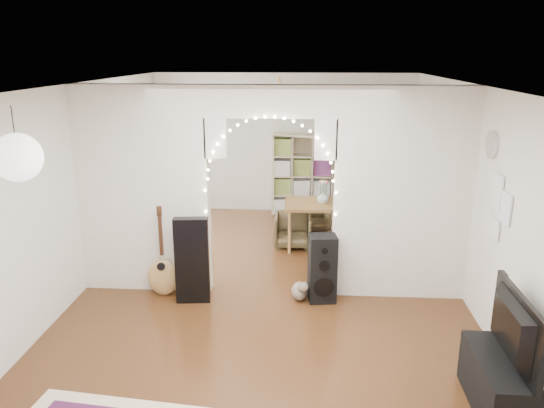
# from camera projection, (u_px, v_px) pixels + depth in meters

# --- Properties ---
(floor) EXTENTS (7.50, 7.50, 0.00)m
(floor) POSITION_uv_depth(u_px,v_px,m) (271.00, 290.00, 7.12)
(floor) COLOR black
(floor) RESTS_ON ground
(ceiling) EXTENTS (5.00, 7.50, 0.02)m
(ceiling) POSITION_uv_depth(u_px,v_px,m) (271.00, 84.00, 6.37)
(ceiling) COLOR white
(ceiling) RESTS_ON wall_back
(wall_back) EXTENTS (5.00, 0.02, 2.70)m
(wall_back) POSITION_uv_depth(u_px,v_px,m) (284.00, 144.00, 10.34)
(wall_back) COLOR silver
(wall_back) RESTS_ON floor
(wall_front) EXTENTS (5.00, 0.02, 2.70)m
(wall_front) POSITION_uv_depth(u_px,v_px,m) (227.00, 354.00, 3.15)
(wall_front) COLOR silver
(wall_front) RESTS_ON floor
(wall_left) EXTENTS (0.02, 7.50, 2.70)m
(wall_left) POSITION_uv_depth(u_px,v_px,m) (80.00, 190.00, 6.90)
(wall_left) COLOR silver
(wall_left) RESTS_ON floor
(wall_right) EXTENTS (0.02, 7.50, 2.70)m
(wall_right) POSITION_uv_depth(u_px,v_px,m) (471.00, 196.00, 6.58)
(wall_right) COLOR silver
(wall_right) RESTS_ON floor
(divider_wall) EXTENTS (5.00, 0.20, 2.70)m
(divider_wall) POSITION_uv_depth(u_px,v_px,m) (271.00, 187.00, 6.72)
(divider_wall) COLOR silver
(divider_wall) RESTS_ON floor
(fairy_lights) EXTENTS (1.64, 0.04, 1.60)m
(fairy_lights) POSITION_uv_depth(u_px,v_px,m) (270.00, 180.00, 6.56)
(fairy_lights) COLOR #FFEABF
(fairy_lights) RESTS_ON divider_wall
(window) EXTENTS (0.04, 1.20, 1.40)m
(window) POSITION_uv_depth(u_px,v_px,m) (127.00, 153.00, 8.59)
(window) COLOR white
(window) RESTS_ON wall_left
(wall_clock) EXTENTS (0.03, 0.31, 0.31)m
(wall_clock) POSITION_uv_depth(u_px,v_px,m) (492.00, 145.00, 5.80)
(wall_clock) COLOR white
(wall_clock) RESTS_ON wall_right
(picture_frames) EXTENTS (0.02, 0.50, 0.70)m
(picture_frames) POSITION_uv_depth(u_px,v_px,m) (498.00, 207.00, 5.58)
(picture_frames) COLOR white
(picture_frames) RESTS_ON wall_right
(paper_lantern) EXTENTS (0.40, 0.40, 0.40)m
(paper_lantern) POSITION_uv_depth(u_px,v_px,m) (18.00, 157.00, 4.32)
(paper_lantern) COLOR white
(paper_lantern) RESTS_ON ceiling
(ceiling_fan) EXTENTS (1.10, 1.10, 0.30)m
(ceiling_fan) POSITION_uv_depth(u_px,v_px,m) (279.00, 96.00, 8.37)
(ceiling_fan) COLOR #D39046
(ceiling_fan) RESTS_ON ceiling
(guitar_case) EXTENTS (0.44, 0.19, 1.11)m
(guitar_case) POSITION_uv_depth(u_px,v_px,m) (192.00, 261.00, 6.64)
(guitar_case) COLOR black
(guitar_case) RESTS_ON floor
(acoustic_guitar) EXTENTS (0.43, 0.19, 1.03)m
(acoustic_guitar) POSITION_uv_depth(u_px,v_px,m) (162.00, 263.00, 6.84)
(acoustic_guitar) COLOR #B67A48
(acoustic_guitar) RESTS_ON floor
(tabby_cat) EXTENTS (0.30, 0.47, 0.31)m
(tabby_cat) POSITION_uv_depth(u_px,v_px,m) (300.00, 291.00, 6.80)
(tabby_cat) COLOR brown
(tabby_cat) RESTS_ON floor
(floor_speaker) EXTENTS (0.38, 0.34, 0.88)m
(floor_speaker) POSITION_uv_depth(u_px,v_px,m) (322.00, 269.00, 6.71)
(floor_speaker) COLOR black
(floor_speaker) RESTS_ON floor
(media_console) EXTENTS (0.41, 1.00, 0.50)m
(media_console) POSITION_uv_depth(u_px,v_px,m) (497.00, 384.00, 4.68)
(media_console) COLOR black
(media_console) RESTS_ON floor
(tv) EXTENTS (0.15, 1.08, 0.62)m
(tv) POSITION_uv_depth(u_px,v_px,m) (505.00, 328.00, 4.52)
(tv) COLOR black
(tv) RESTS_ON media_console
(bookcase) EXTENTS (1.57, 0.91, 1.57)m
(bookcase) POSITION_uv_depth(u_px,v_px,m) (312.00, 175.00, 10.22)
(bookcase) COLOR tan
(bookcase) RESTS_ON floor
(dining_table) EXTENTS (1.21, 0.82, 0.76)m
(dining_table) POSITION_uv_depth(u_px,v_px,m) (323.00, 207.00, 8.48)
(dining_table) COLOR brown
(dining_table) RESTS_ON floor
(flower_vase) EXTENTS (0.19, 0.19, 0.19)m
(flower_vase) POSITION_uv_depth(u_px,v_px,m) (323.00, 197.00, 8.44)
(flower_vase) COLOR white
(flower_vase) RESTS_ON dining_table
(dining_chair_left) EXTENTS (0.61, 0.62, 0.47)m
(dining_chair_left) POSITION_uv_depth(u_px,v_px,m) (314.00, 217.00, 9.46)
(dining_chair_left) COLOR #483C24
(dining_chair_left) RESTS_ON floor
(dining_chair_right) EXTENTS (0.59, 0.61, 0.55)m
(dining_chair_right) POSITION_uv_depth(u_px,v_px,m) (293.00, 230.00, 8.65)
(dining_chair_right) COLOR #483C24
(dining_chair_right) RESTS_ON floor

